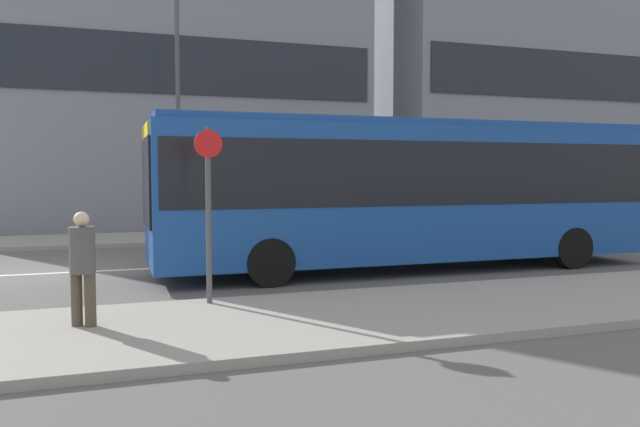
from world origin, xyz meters
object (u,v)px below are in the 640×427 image
(city_bus, at_px, (410,185))
(bus_stop_sign, at_px, (209,201))
(parked_car_1, at_px, (625,214))
(pedestrian_near_stop, at_px, (83,262))
(street_lamp, at_px, (178,88))
(parked_car_0, at_px, (509,218))

(city_bus, distance_m, bus_stop_sign, 5.82)
(parked_car_1, height_order, pedestrian_near_stop, pedestrian_near_stop)
(bus_stop_sign, bearing_deg, street_lamp, 86.46)
(bus_stop_sign, relative_size, street_lamp, 0.36)
(parked_car_0, xyz_separation_m, street_lamp, (-11.00, 1.79, 4.20))
(street_lamp, bearing_deg, parked_car_0, -9.26)
(city_bus, relative_size, parked_car_0, 2.60)
(city_bus, distance_m, parked_car_0, 8.63)
(parked_car_0, bearing_deg, city_bus, -140.46)
(pedestrian_near_stop, bearing_deg, parked_car_1, -125.41)
(city_bus, bearing_deg, bus_stop_sign, -145.66)
(city_bus, xyz_separation_m, bus_stop_sign, (-5.04, -2.89, -0.17))
(city_bus, bearing_deg, street_lamp, 125.96)
(street_lamp, bearing_deg, bus_stop_sign, -93.54)
(city_bus, height_order, pedestrian_near_stop, city_bus)
(bus_stop_sign, bearing_deg, city_bus, 29.82)
(parked_car_1, height_order, street_lamp, street_lamp)
(city_bus, xyz_separation_m, parked_car_0, (6.58, 5.44, -1.27))
(parked_car_0, relative_size, bus_stop_sign, 1.60)
(city_bus, height_order, parked_car_0, city_bus)
(pedestrian_near_stop, bearing_deg, city_bus, -122.99)
(street_lamp, bearing_deg, pedestrian_near_stop, -102.63)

